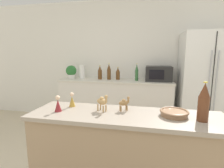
% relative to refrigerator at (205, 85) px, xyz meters
% --- Properties ---
extents(wall_back, '(8.00, 0.06, 2.55)m').
position_rel_refrigerator_xyz_m(wall_back, '(-1.29, 0.40, 0.37)').
color(wall_back, white).
rests_on(wall_back, ground_plane).
extents(back_counter, '(2.22, 0.63, 0.94)m').
position_rel_refrigerator_xyz_m(back_counter, '(-1.62, 0.07, -0.44)').
color(back_counter, silver).
rests_on(back_counter, ground_plane).
extents(refrigerator, '(0.85, 0.74, 1.82)m').
position_rel_refrigerator_xyz_m(refrigerator, '(0.00, 0.00, 0.00)').
color(refrigerator, white).
rests_on(refrigerator, ground_plane).
extents(bar_counter, '(1.69, 0.50, 0.93)m').
position_rel_refrigerator_xyz_m(bar_counter, '(-1.17, -1.88, -0.44)').
color(bar_counter, '#8C7256').
rests_on(bar_counter, ground_plane).
extents(potted_plant, '(0.22, 0.22, 0.27)m').
position_rel_refrigerator_xyz_m(potted_plant, '(-2.58, 0.08, 0.17)').
color(potted_plant, silver).
rests_on(potted_plant, back_counter).
extents(paper_towel_roll, '(0.12, 0.12, 0.28)m').
position_rel_refrigerator_xyz_m(paper_towel_roll, '(-2.35, 0.11, 0.17)').
color(paper_towel_roll, white).
rests_on(paper_towel_roll, back_counter).
extents(microwave, '(0.48, 0.37, 0.28)m').
position_rel_refrigerator_xyz_m(microwave, '(-0.80, 0.09, 0.17)').
color(microwave, black).
rests_on(microwave, back_counter).
extents(back_bottle_0, '(0.06, 0.06, 0.33)m').
position_rel_refrigerator_xyz_m(back_bottle_0, '(-1.21, 0.04, 0.18)').
color(back_bottle_0, '#2D6033').
rests_on(back_bottle_0, back_counter).
extents(back_bottle_1, '(0.08, 0.08, 0.32)m').
position_rel_refrigerator_xyz_m(back_bottle_1, '(-1.76, 0.08, 0.18)').
color(back_bottle_1, brown).
rests_on(back_bottle_1, back_counter).
extents(back_bottle_2, '(0.08, 0.08, 0.25)m').
position_rel_refrigerator_xyz_m(back_bottle_2, '(-1.59, 0.11, 0.15)').
color(back_bottle_2, brown).
rests_on(back_bottle_2, back_counter).
extents(back_bottle_3, '(0.08, 0.08, 0.28)m').
position_rel_refrigerator_xyz_m(back_bottle_3, '(-1.95, 0.08, 0.16)').
color(back_bottle_3, brown).
rests_on(back_bottle_3, back_counter).
extents(wine_bottle, '(0.08, 0.08, 0.31)m').
position_rel_refrigerator_xyz_m(wine_bottle, '(-0.56, -1.91, 0.17)').
color(wine_bottle, '#562D19').
rests_on(wine_bottle, bar_counter).
extents(fruit_bowl, '(0.24, 0.24, 0.05)m').
position_rel_refrigerator_xyz_m(fruit_bowl, '(-0.76, -1.84, 0.05)').
color(fruit_bowl, '#8C6647').
rests_on(fruit_bowl, bar_counter).
extents(camel_figurine, '(0.12, 0.10, 0.16)m').
position_rel_refrigerator_xyz_m(camel_figurine, '(-1.38, -1.84, 0.11)').
color(camel_figurine, tan).
rests_on(camel_figurine, bar_counter).
extents(camel_figurine_second, '(0.10, 0.08, 0.13)m').
position_rel_refrigerator_xyz_m(camel_figurine_second, '(-1.19, -1.79, 0.10)').
color(camel_figurine_second, olive).
rests_on(camel_figurine_second, bar_counter).
extents(wise_man_figurine_crimson, '(0.06, 0.06, 0.14)m').
position_rel_refrigerator_xyz_m(wise_man_figurine_crimson, '(-1.71, -1.77, 0.08)').
color(wise_man_figurine_crimson, '#B28933').
rests_on(wise_man_figurine_crimson, bar_counter).
extents(wise_man_figurine_purple, '(0.06, 0.06, 0.15)m').
position_rel_refrigerator_xyz_m(wise_man_figurine_purple, '(-1.77, -1.93, 0.08)').
color(wise_man_figurine_purple, maroon).
rests_on(wise_man_figurine_purple, bar_counter).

